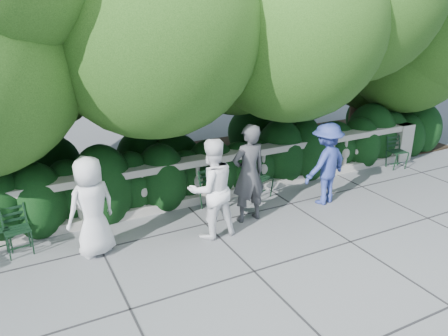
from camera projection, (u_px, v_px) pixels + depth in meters
name	position (u px, v px, depth m)	size (l,w,h in m)	color
ground	(249.00, 236.00, 7.94)	(90.00, 90.00, 0.00)	#5A5E63
balustrade	(207.00, 179.00, 9.27)	(12.00, 0.44, 1.00)	#9E998E
shrub_hedge	(186.00, 181.00, 10.44)	(15.00, 2.60, 1.70)	black
tree_canopy	(206.00, 5.00, 9.51)	(15.04, 6.52, 6.78)	#3F3023
chair_a	(1.00, 257.00, 7.29)	(0.44, 0.48, 0.84)	black
chair_b	(23.00, 257.00, 7.28)	(0.44, 0.48, 0.84)	black
chair_c	(265.00, 199.00, 9.47)	(0.44, 0.48, 0.84)	black
chair_d	(218.00, 211.00, 8.93)	(0.44, 0.48, 0.84)	black
chair_e	(219.00, 208.00, 9.05)	(0.44, 0.48, 0.84)	black
chair_f	(399.00, 170.00, 11.16)	(0.44, 0.48, 0.84)	black
person_businessman	(92.00, 207.00, 7.13)	(0.84, 0.55, 1.72)	silver
person_woman_grey	(249.00, 174.00, 8.24)	(0.70, 0.46, 1.93)	#39393D
person_casual_man	(212.00, 189.00, 7.68)	(0.89, 0.70, 1.84)	white
person_older_blue	(326.00, 164.00, 9.03)	(1.13, 0.65, 1.74)	navy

